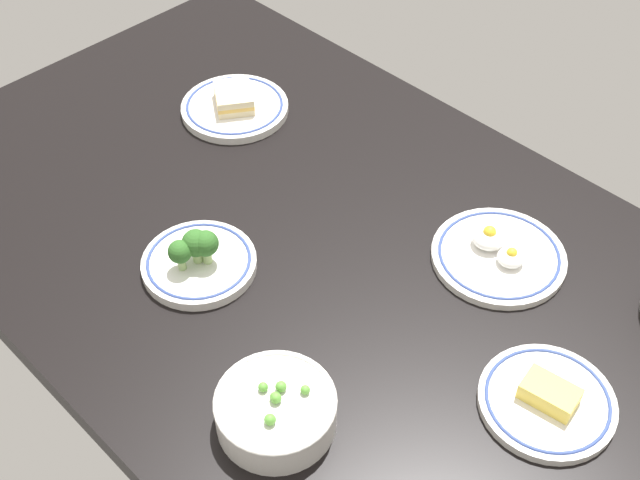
# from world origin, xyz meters

# --- Properties ---
(dining_table) EXTENTS (1.47, 0.87, 0.04)m
(dining_table) POSITION_xyz_m (0.00, 0.00, 0.02)
(dining_table) COLOR black
(dining_table) RESTS_ON ground
(plate_cheese) EXTENTS (0.18, 0.18, 0.04)m
(plate_cheese) POSITION_xyz_m (0.41, 0.01, 0.05)
(plate_cheese) COLOR white
(plate_cheese) RESTS_ON dining_table
(plate_broccoli) EXTENTS (0.17, 0.17, 0.07)m
(plate_broccoli) POSITION_xyz_m (-0.10, -0.16, 0.06)
(plate_broccoli) COLOR white
(plate_broccoli) RESTS_ON dining_table
(plate_sandwich) EXTENTS (0.20, 0.20, 0.05)m
(plate_sandwich) POSITION_xyz_m (-0.36, 0.14, 0.05)
(plate_sandwich) COLOR white
(plate_sandwich) RESTS_ON dining_table
(bowl_peas) EXTENTS (0.16, 0.16, 0.06)m
(bowl_peas) POSITION_xyz_m (0.18, -0.26, 0.07)
(bowl_peas) COLOR white
(bowl_peas) RESTS_ON dining_table
(plate_eggs) EXTENTS (0.21, 0.21, 0.05)m
(plate_eggs) POSITION_xyz_m (0.21, 0.18, 0.05)
(plate_eggs) COLOR white
(plate_eggs) RESTS_ON dining_table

